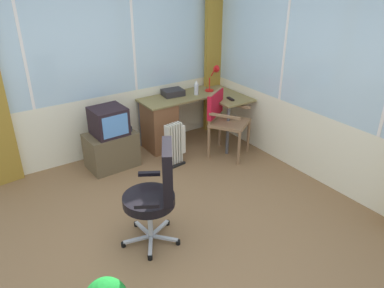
# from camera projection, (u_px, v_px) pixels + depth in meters

# --- Properties ---
(ground) EXTENTS (5.20, 5.25, 0.06)m
(ground) POSITION_uv_depth(u_px,v_px,m) (173.00, 240.00, 3.78)
(ground) COLOR brown
(north_window_panel) EXTENTS (4.20, 0.07, 2.73)m
(north_window_panel) POSITION_uv_depth(u_px,v_px,m) (84.00, 61.00, 4.78)
(north_window_panel) COLOR #EEE9CD
(north_window_panel) RESTS_ON ground
(east_window_panel) EXTENTS (0.07, 4.25, 2.73)m
(east_window_panel) POSITION_uv_depth(u_px,v_px,m) (331.00, 74.00, 4.23)
(east_window_panel) COLOR #EEE9CD
(east_window_panel) RESTS_ON ground
(curtain_corner) EXTENTS (0.33, 0.08, 2.63)m
(curtain_corner) POSITION_uv_depth(u_px,v_px,m) (215.00, 48.00, 5.70)
(curtain_corner) COLOR olive
(curtain_corner) RESTS_ON ground
(desk) EXTENTS (1.43, 1.00, 0.74)m
(desk) POSITION_uv_depth(u_px,v_px,m) (165.00, 122.00, 5.44)
(desk) COLOR olive
(desk) RESTS_ON ground
(desk_lamp) EXTENTS (0.23, 0.20, 0.40)m
(desk_lamp) POSITION_uv_depth(u_px,v_px,m) (216.00, 74.00, 5.56)
(desk_lamp) COLOR red
(desk_lamp) RESTS_ON desk
(tv_remote) EXTENTS (0.07, 0.15, 0.02)m
(tv_remote) POSITION_uv_depth(u_px,v_px,m) (230.00, 99.00, 5.31)
(tv_remote) COLOR black
(tv_remote) RESTS_ON desk
(spray_bottle) EXTENTS (0.06, 0.06, 0.22)m
(spray_bottle) POSITION_uv_depth(u_px,v_px,m) (196.00, 88.00, 5.47)
(spray_bottle) COLOR silver
(spray_bottle) RESTS_ON desk
(paper_tray) EXTENTS (0.32, 0.26, 0.09)m
(paper_tray) POSITION_uv_depth(u_px,v_px,m) (173.00, 92.00, 5.46)
(paper_tray) COLOR #2A2729
(paper_tray) RESTS_ON desk
(wooden_armchair) EXTENTS (0.66, 0.66, 0.92)m
(wooden_armchair) POSITION_uv_depth(u_px,v_px,m) (222.00, 114.00, 5.18)
(wooden_armchair) COLOR #866344
(wooden_armchair) RESTS_ON ground
(office_chair) EXTENTS (0.60, 0.62, 1.04)m
(office_chair) POSITION_uv_depth(u_px,v_px,m) (157.00, 190.00, 3.49)
(office_chair) COLOR #B7B7BF
(office_chair) RESTS_ON ground
(tv_on_stand) EXTENTS (0.66, 0.47, 0.84)m
(tv_on_stand) POSITION_uv_depth(u_px,v_px,m) (111.00, 141.00, 4.94)
(tv_on_stand) COLOR brown
(tv_on_stand) RESTS_ON ground
(space_heater) EXTENTS (0.32, 0.20, 0.60)m
(space_heater) POSITION_uv_depth(u_px,v_px,m) (175.00, 144.00, 5.01)
(space_heater) COLOR silver
(space_heater) RESTS_ON ground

